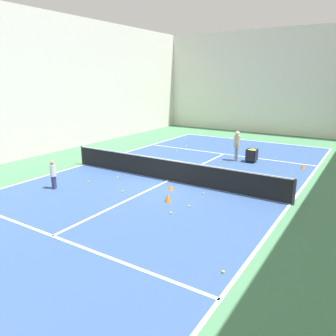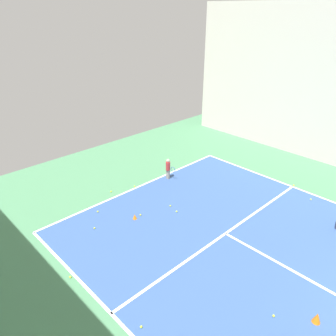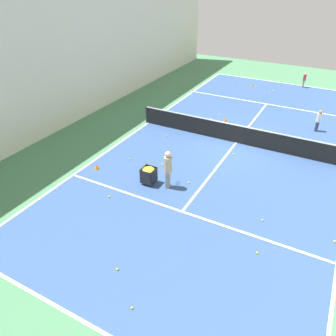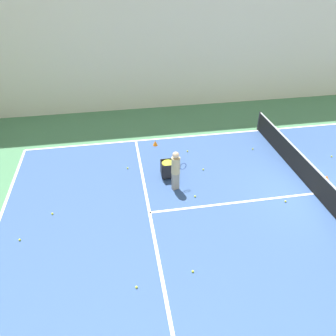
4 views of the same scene
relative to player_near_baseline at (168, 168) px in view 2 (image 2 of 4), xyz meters
name	(u,v)px [view 2 (image 2 of 4)]	position (x,y,z in m)	size (l,w,h in m)	color
line_baseline_near	(140,186)	(1.52, -0.39, -0.62)	(10.55, 0.10, 0.00)	white
line_service_near	(226,233)	(1.52, 4.75, -0.62)	(10.55, 0.10, 0.00)	white
player_near_baseline	(168,168)	(0.00, 0.00, 0.00)	(0.22, 0.54, 1.08)	gray
training_cone_2	(317,318)	(2.89, 8.87, -0.46)	(0.23, 0.23, 0.32)	orange
training_cone_3	(135,217)	(3.42, 1.59, -0.51)	(0.17, 0.17, 0.22)	orange
tennis_ball_0	(170,206)	(1.73, 1.93, -0.58)	(0.07, 0.07, 0.07)	yellow
tennis_ball_7	(141,327)	(6.47, 5.69, -0.58)	(0.07, 0.07, 0.07)	yellow
tennis_ball_8	(274,316)	(3.58, 7.97, -0.58)	(0.07, 0.07, 0.07)	yellow
tennis_ball_16	(111,192)	(2.87, -0.88, -0.58)	(0.07, 0.07, 0.07)	yellow
tennis_ball_17	(311,199)	(-3.20, 5.91, -0.58)	(0.07, 0.07, 0.07)	yellow
tennis_ball_18	(135,186)	(1.77, -0.50, -0.58)	(0.07, 0.07, 0.07)	yellow
tennis_ball_19	(70,277)	(6.95, 2.72, -0.58)	(0.07, 0.07, 0.07)	yellow
tennis_ball_20	(294,185)	(-3.87, 4.76, -0.58)	(0.07, 0.07, 0.07)	yellow
tennis_ball_22	(140,215)	(3.11, 1.57, -0.58)	(0.07, 0.07, 0.07)	yellow
tennis_ball_24	(177,211)	(1.84, 2.43, -0.58)	(0.07, 0.07, 0.07)	yellow
tennis_ball_26	(94,228)	(4.98, 1.03, -0.58)	(0.07, 0.07, 0.07)	yellow
tennis_ball_28	(98,212)	(4.25, 0.13, -0.58)	(0.07, 0.07, 0.07)	yellow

